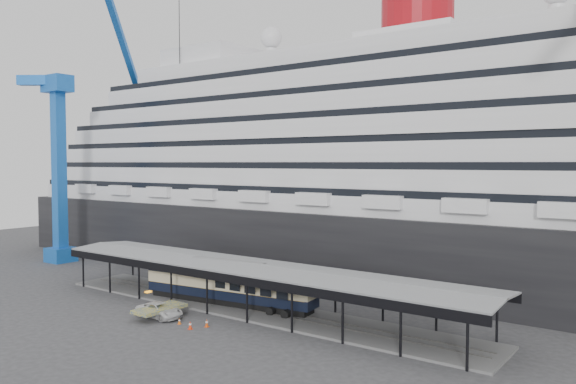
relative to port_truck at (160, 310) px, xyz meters
name	(u,v)px	position (x,y,z in m)	size (l,w,h in m)	color
ground	(221,320)	(6.04, 3.14, -0.78)	(200.00, 200.00, 0.00)	#373739
cruise_ship	(366,152)	(6.09, 35.14, 17.57)	(130.00, 30.00, 43.90)	black
platform_canopy	(251,290)	(6.04, 8.14, 1.58)	(56.00, 9.18, 5.30)	slate
crane_blue	(65,143)	(-39.07, 13.76, 19.17)	(22.63, 19.19, 47.60)	blue
port_truck	(160,310)	(0.00, 0.00, 0.00)	(2.60, 5.65, 1.57)	silver
pullman_carriage	(229,283)	(2.63, 8.14, 1.86)	(22.39, 5.58, 21.80)	black
traffic_cone_left	(179,321)	(3.59, -0.49, -0.46)	(0.40, 0.40, 0.66)	orange
traffic_cone_mid	(190,325)	(5.79, -1.07, -0.37)	(0.51, 0.51, 0.83)	red
traffic_cone_right	(207,323)	(6.59, 0.47, -0.38)	(0.47, 0.47, 0.82)	#DD470C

